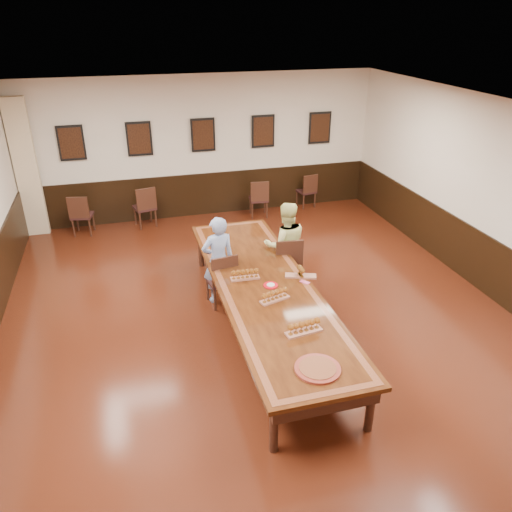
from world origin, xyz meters
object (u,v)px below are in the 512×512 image
object	(u,v)px
spare_chair_d	(306,190)
person_man	(218,260)
conference_table	(265,294)
spare_chair_c	(259,198)
carved_platter	(318,369)
chair_woman	(286,262)
spare_chair_a	(82,214)
person_woman	(285,245)
spare_chair_b	(144,206)
chair_man	(221,278)

from	to	relation	value
spare_chair_d	person_man	world-z (taller)	person_man
person_man	conference_table	distance (m)	1.12
spare_chair_c	person_man	distance (m)	3.91
person_man	carved_platter	distance (m)	3.05
spare_chair_d	carved_platter	distance (m)	7.27
chair_woman	conference_table	world-z (taller)	chair_woman
spare_chair_a	spare_chair_d	world-z (taller)	spare_chair_a
spare_chair_d	person_woman	xyz separation A→B (m)	(-1.75, -3.60, 0.35)
spare_chair_a	carved_platter	bearing A→B (deg)	124.68
chair_woman	carved_platter	world-z (taller)	chair_woman
spare_chair_a	spare_chair_c	size ratio (longest dim) A/B	1.01
spare_chair_c	person_woman	distance (m)	3.34
person_woman	carved_platter	xyz separation A→B (m)	(-0.70, -3.23, -0.00)
spare_chair_c	carved_platter	world-z (taller)	spare_chair_c
person_woman	carved_platter	world-z (taller)	person_woman
spare_chair_b	conference_table	world-z (taller)	spare_chair_b
conference_table	carved_platter	distance (m)	2.02
person_man	spare_chair_a	bearing A→B (deg)	-65.65
conference_table	spare_chair_c	bearing A→B (deg)	75.38
spare_chair_c	spare_chair_d	xyz separation A→B (m)	(1.30, 0.31, -0.03)
spare_chair_a	spare_chair_d	xyz separation A→B (m)	(5.27, 0.30, -0.03)
chair_man	person_woman	bearing A→B (deg)	-173.57
carved_platter	spare_chair_c	bearing A→B (deg)	80.02
chair_man	person_man	distance (m)	0.30
spare_chair_d	spare_chair_a	bearing A→B (deg)	-7.31
spare_chair_c	person_man	size ratio (longest dim) A/B	0.60
chair_woman	person_woman	size ratio (longest dim) A/B	0.64
chair_man	person_woman	distance (m)	1.29
spare_chair_a	spare_chair_b	world-z (taller)	spare_chair_b
carved_platter	spare_chair_b	bearing A→B (deg)	102.60
person_man	person_woman	bearing A→B (deg)	-178.16
chair_man	chair_woman	size ratio (longest dim) A/B	0.95
person_woman	chair_woman	bearing A→B (deg)	90.00
spare_chair_c	conference_table	distance (m)	4.67
person_woman	carved_platter	distance (m)	3.31
chair_man	spare_chair_c	world-z (taller)	chair_man
spare_chair_a	person_man	distance (m)	4.21
chair_man	chair_woman	distance (m)	1.22
conference_table	person_man	bearing A→B (deg)	116.73
chair_woman	spare_chair_c	xyz separation A→B (m)	(0.46, 3.40, -0.05)
chair_man	spare_chair_d	bearing A→B (deg)	-135.70
chair_woman	spare_chair_b	bearing A→B (deg)	-52.49
chair_woman	spare_chair_c	world-z (taller)	chair_woman
spare_chair_b	person_woman	bearing A→B (deg)	108.62
chair_man	spare_chair_b	distance (m)	3.85
chair_man	person_man	xyz separation A→B (m)	(-0.02, 0.10, 0.28)
chair_woman	person_man	distance (m)	1.25
spare_chair_b	person_man	bearing A→B (deg)	90.65
spare_chair_a	person_man	xyz separation A→B (m)	(2.29, -3.53, 0.30)
chair_woman	spare_chair_a	xyz separation A→B (m)	(-3.50, 3.41, -0.04)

